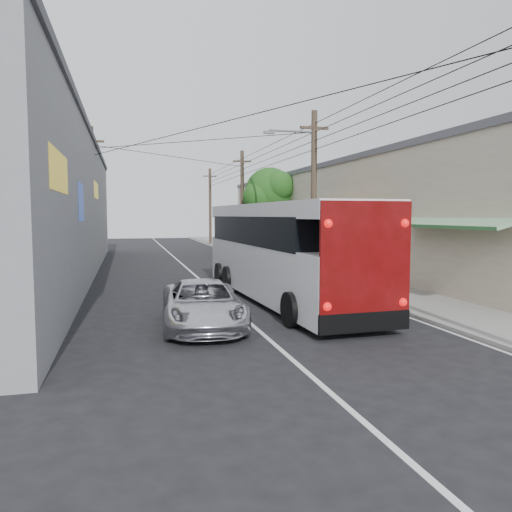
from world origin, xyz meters
The scene contains 13 objects.
ground centered at (0.00, 0.00, 0.00)m, with size 120.00×120.00×0.00m, color black.
sidewalk centered at (6.50, 20.00, 0.06)m, with size 3.00×80.00×0.12m, color slate.
building_right centered at (10.99, 22.00, 3.15)m, with size 7.09×40.00×6.25m.
building_left centered at (-8.50, 18.00, 3.65)m, with size 7.20×36.00×7.25m.
utility_poles centered at (3.13, 20.33, 4.13)m, with size 11.80×45.28×8.00m.
street_tree centered at (6.87, 26.02, 4.67)m, with size 4.40×4.00×6.60m.
coach_bus centered at (2.04, 8.13, 1.83)m, with size 3.26×12.36×3.53m.
jeepney centered at (-1.40, 4.39, 0.65)m, with size 2.17×4.70×1.31m, color silver.
parked_suv centered at (4.60, 18.00, 0.88)m, with size 2.46×6.05×1.76m, color gray.
parked_car_mid centered at (4.60, 20.13, 0.66)m, with size 1.55×3.85×1.31m, color #242328.
parked_car_far centered at (4.60, 28.69, 0.73)m, with size 1.55×4.44×1.46m, color black.
pedestrian_near centered at (6.67, 12.01, 0.93)m, with size 0.59×0.39×1.63m, color #C46792.
pedestrian_far centered at (5.40, 14.37, 0.87)m, with size 0.73×0.57×1.51m, color #8CA0CC.
Camera 1 is at (-3.43, -9.27, 3.13)m, focal length 35.00 mm.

